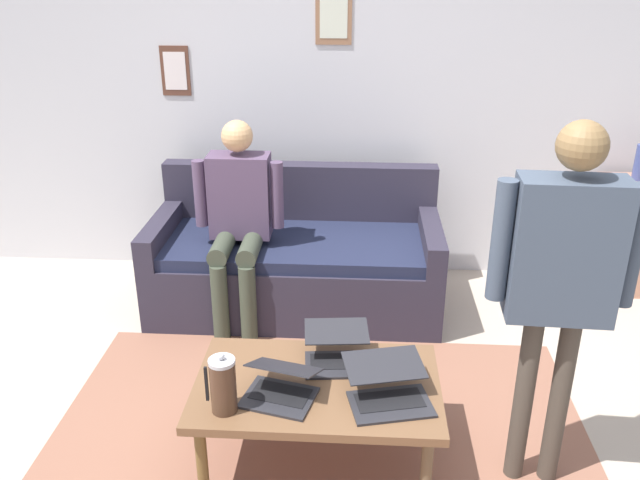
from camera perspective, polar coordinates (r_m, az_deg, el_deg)
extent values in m
plane|color=#B8A996|center=(3.22, -1.37, -19.00)|extent=(7.68, 7.68, 0.00)
cube|color=#8F5D48|center=(3.19, -0.36, -19.44)|extent=(2.64, 2.29, 0.01)
cube|color=silver|center=(4.65, 0.84, 13.19)|extent=(7.04, 0.10, 2.70)
cube|color=brown|center=(4.75, -12.37, 14.07)|extent=(0.20, 0.02, 0.33)
cube|color=silver|center=(4.74, -12.39, 14.05)|extent=(0.15, 0.00, 0.25)
cube|color=#956648|center=(4.54, 1.19, 18.63)|extent=(0.24, 0.02, 0.34)
cube|color=silver|center=(4.53, 1.18, 18.62)|extent=(0.18, 0.00, 0.26)
cube|color=#2D2938|center=(4.39, -2.10, -3.21)|extent=(1.86, 0.86, 0.42)
cube|color=#1F243E|center=(4.26, -2.17, -0.32)|extent=(1.62, 0.78, 0.08)
cube|color=#2D2938|center=(4.54, -1.74, 3.80)|extent=(1.86, 0.14, 0.46)
cube|color=#2D2938|center=(4.26, 9.54, 0.23)|extent=(0.12, 0.86, 0.20)
cube|color=#2D2938|center=(4.43, -13.42, 0.79)|extent=(0.12, 0.86, 0.20)
cube|color=brown|center=(3.01, -0.24, -12.51)|extent=(1.09, 0.69, 0.04)
cylinder|color=brown|center=(2.95, 9.14, -19.17)|extent=(0.05, 0.05, 0.39)
cylinder|color=brown|center=(3.00, -10.15, -18.34)|extent=(0.05, 0.05, 0.39)
cylinder|color=brown|center=(3.37, 8.35, -12.92)|extent=(0.05, 0.05, 0.39)
cylinder|color=brown|center=(3.41, -8.06, -12.33)|extent=(0.05, 0.05, 0.39)
cube|color=#28282D|center=(3.11, 1.54, -10.70)|extent=(0.32, 0.24, 0.01)
cube|color=black|center=(3.12, 1.52, -10.41)|extent=(0.26, 0.15, 0.00)
cube|color=#28282D|center=(3.15, 1.44, -7.86)|extent=(0.32, 0.23, 0.03)
cube|color=silver|center=(3.14, 1.44, -7.89)|extent=(0.29, 0.21, 0.02)
cube|color=#28282D|center=(2.91, -3.56, -13.42)|extent=(0.34, 0.30, 0.01)
cube|color=black|center=(2.92, -3.43, -13.10)|extent=(0.28, 0.20, 0.00)
cube|color=#28282D|center=(2.90, -3.09, -10.91)|extent=(0.34, 0.27, 0.09)
cube|color=#A8C8EF|center=(2.90, -3.11, -10.94)|extent=(0.30, 0.24, 0.08)
cube|color=#28282D|center=(2.88, 6.12, -13.91)|extent=(0.38, 0.30, 0.01)
cube|color=black|center=(2.89, 6.03, -13.58)|extent=(0.31, 0.20, 0.00)
cube|color=#28282D|center=(2.92, 5.54, -10.68)|extent=(0.38, 0.28, 0.04)
cube|color=#24282E|center=(2.91, 5.56, -10.71)|extent=(0.34, 0.26, 0.03)
cylinder|color=#4C3323|center=(2.81, -8.34, -12.42)|extent=(0.11, 0.11, 0.23)
cylinder|color=#B7B7BC|center=(2.74, -8.49, -10.32)|extent=(0.11, 0.11, 0.02)
sphere|color=#B2B2B7|center=(2.72, -8.52, -9.92)|extent=(0.03, 0.03, 0.03)
cube|color=black|center=(2.81, -9.77, -12.13)|extent=(0.01, 0.01, 0.16)
cube|color=tan|center=(5.00, 24.92, 0.35)|extent=(0.42, 0.32, 0.81)
cylinder|color=#483F36|center=(3.09, 19.91, -12.93)|extent=(0.08, 0.08, 0.83)
cylinder|color=#483F36|center=(3.06, 17.14, -12.95)|extent=(0.08, 0.08, 0.83)
cube|color=#404B5C|center=(2.73, 20.40, -0.85)|extent=(0.42, 0.20, 0.59)
cylinder|color=#404B5C|center=(2.79, 25.38, -0.50)|extent=(0.08, 0.08, 0.50)
cylinder|color=#404B5C|center=(2.67, 15.37, -0.06)|extent=(0.08, 0.08, 0.50)
sphere|color=olive|center=(2.60, 21.69, 7.57)|extent=(0.19, 0.19, 0.19)
cylinder|color=#3D4435|center=(4.00, -6.21, -5.53)|extent=(0.10, 0.10, 0.50)
cylinder|color=#3D4435|center=(4.03, -8.61, -5.42)|extent=(0.10, 0.10, 0.50)
cylinder|color=#3D4435|center=(4.02, -5.98, -0.55)|extent=(0.12, 0.40, 0.12)
cylinder|color=#3D4435|center=(4.05, -8.35, -0.48)|extent=(0.12, 0.40, 0.12)
cube|color=#54405B|center=(4.11, -6.91, 3.82)|extent=(0.37, 0.20, 0.52)
cylinder|color=#54405B|center=(4.01, -3.71, 3.88)|extent=(0.08, 0.08, 0.42)
cylinder|color=#54405B|center=(4.10, -10.31, 3.97)|extent=(0.08, 0.08, 0.42)
sphere|color=tan|center=(4.00, -7.17, 8.89)|extent=(0.19, 0.19, 0.19)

